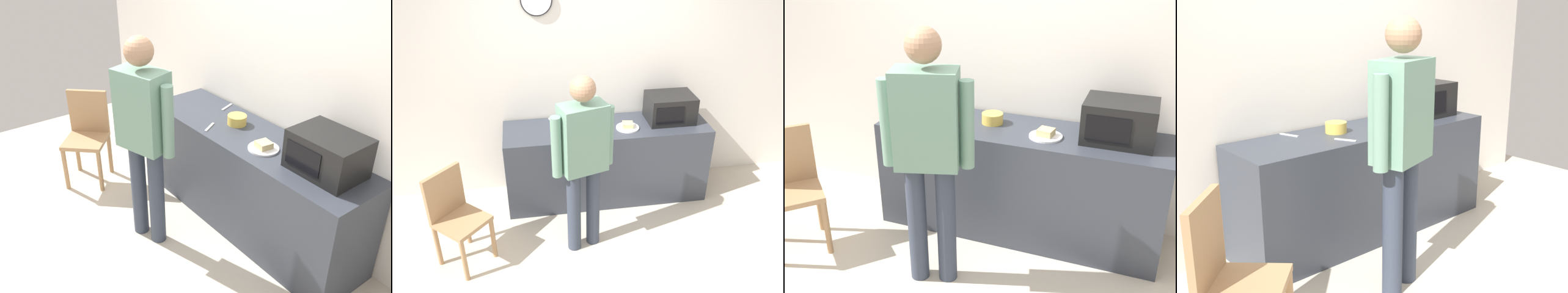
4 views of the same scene
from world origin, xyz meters
The scene contains 10 objects.
ground_plane centered at (0.00, 0.00, 0.00)m, with size 6.00×6.00×0.00m, color beige.
back_wall centered at (0.00, 1.60, 1.30)m, with size 5.40×0.13×2.60m.
kitchen_counter centered at (0.19, 1.22, 0.44)m, with size 2.21×0.62×0.89m, color #333842.
microwave centered at (0.89, 1.26, 1.04)m, with size 0.50×0.39×0.30m.
sandwich_plate centered at (0.40, 1.14, 0.91)m, with size 0.24×0.24×0.07m.
salad_bowl centered at (-0.06, 1.27, 0.93)m, with size 0.17×0.17×0.08m, color gold.
fork_utensil centered at (-0.15, 1.04, 0.89)m, with size 0.17×0.02×0.01m, color silver.
spoon_utensil centered at (-0.38, 1.43, 0.89)m, with size 0.17×0.02×0.01m, color silver.
person_standing centered at (-0.19, 0.42, 1.04)m, with size 0.57×0.34×1.77m.
wooden_chair centered at (-1.37, 0.42, 0.52)m, with size 0.57×0.57×0.94m.
Camera 1 is at (2.50, -1.09, 2.60)m, focal length 40.79 mm.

